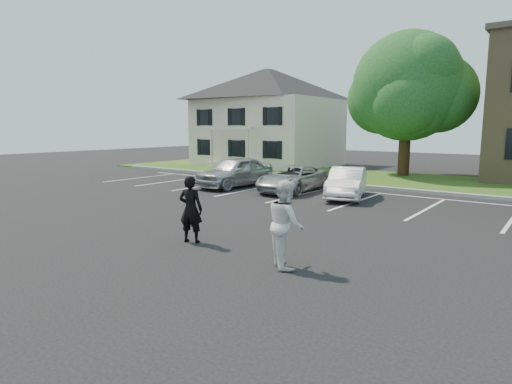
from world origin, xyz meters
The scene contains 11 objects.
ground_plane centered at (0.00, 0.00, 0.00)m, with size 90.00×90.00×0.00m, color black.
curb centered at (0.00, 12.00, 0.07)m, with size 40.00×0.30×0.15m, color gray.
grass_strip centered at (0.00, 16.00, 0.04)m, with size 44.00×8.00×0.08m, color #2C4F11.
stall_lines centered at (1.40, 8.95, 0.01)m, with size 34.00×5.36×0.01m.
house centered at (-13.00, 19.97, 3.83)m, with size 10.30×9.22×7.60m.
tree centered at (-1.37, 18.45, 5.35)m, with size 7.80×7.20×8.80m.
man_black_suit centered at (-0.95, -0.62, 0.90)m, with size 0.65×0.43×1.80m, color black.
man_white_shirt centered at (2.16, -0.80, 0.97)m, with size 0.94×0.73×1.93m, color silver.
car_silver_west centered at (-6.87, 8.40, 0.78)m, with size 1.84×4.57×1.56m, color #B1B0B6.
car_silver_minivan centered at (-3.60, 8.78, 0.62)m, with size 2.05×4.44×1.23m, color #9EA0A4.
car_white_sedan centered at (-0.76, 8.62, 0.66)m, with size 1.39×3.99×1.31m, color silver.
Camera 1 is at (7.10, -8.50, 3.05)m, focal length 30.00 mm.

